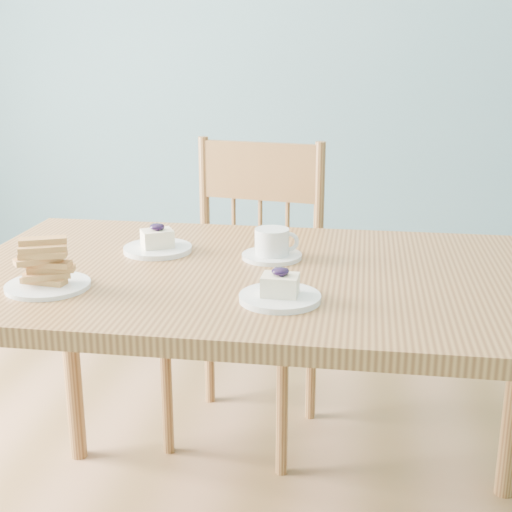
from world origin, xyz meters
TOP-DOWN VIEW (x-y plane):
  - room at (0.00, 0.00)m, footprint 5.01×5.01m
  - dining_table at (0.24, -0.09)m, footprint 1.50×0.86m
  - dining_chair at (0.08, 0.55)m, footprint 0.53×0.51m
  - cheesecake_plate_near at (0.30, -0.29)m, footprint 0.18×0.18m
  - cheesecake_plate_far at (-0.07, 0.04)m, footprint 0.18×0.18m
  - coffee_cup at (0.24, 0.02)m, footprint 0.15×0.15m
  - biscotti_plate at (-0.23, -0.28)m, footprint 0.19×0.19m

SIDE VIEW (x-z plane):
  - dining_chair at x=0.08m, z-range 0.01..1.03m
  - dining_table at x=0.24m, z-range 0.32..1.13m
  - cheesecake_plate_near at x=0.30m, z-range 0.79..0.86m
  - cheesecake_plate_far at x=-0.07m, z-range 0.79..0.86m
  - coffee_cup at x=0.24m, z-range 0.80..0.88m
  - biscotti_plate at x=-0.23m, z-range 0.79..0.90m
  - room at x=0.00m, z-range -0.01..2.71m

